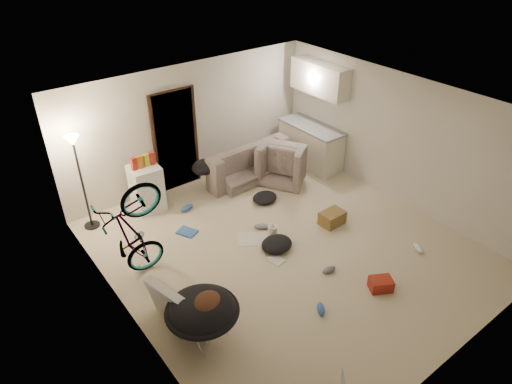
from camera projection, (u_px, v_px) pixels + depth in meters
floor at (286, 248)px, 7.82m from camera, size 5.50×6.00×0.02m
ceiling at (292, 110)px, 6.48m from camera, size 5.50×6.00×0.02m
wall_back at (191, 124)px, 9.18m from camera, size 5.50×0.02×2.50m
wall_front at (464, 296)px, 5.13m from camera, size 5.50×0.02×2.50m
wall_left at (123, 255)px, 5.73m from camera, size 0.02×6.00×2.50m
wall_right at (399, 140)px, 8.58m from camera, size 0.02×6.00×2.50m
doorway at (175, 141)px, 9.07m from camera, size 0.85×0.10×2.04m
door_trim at (176, 141)px, 9.05m from camera, size 0.97×0.04×2.10m
floor_lamp at (78, 163)px, 7.67m from camera, size 0.28×0.28×1.81m
kitchen_counter at (311, 146)px, 10.18m from camera, size 0.60×1.50×0.88m
counter_top at (312, 127)px, 9.94m from camera, size 0.64×1.54×0.04m
kitchen_uppers at (320, 78)px, 9.45m from camera, size 0.38×1.40×0.65m
sofa at (243, 164)px, 9.77m from camera, size 1.98×0.83×0.57m
armchair at (286, 163)px, 9.74m from camera, size 1.24×1.28×0.63m
bicycle at (136, 254)px, 6.95m from camera, size 1.82×0.88×1.03m
mini_fridge at (147, 188)px, 8.62m from camera, size 0.56×0.56×0.90m
snack_box_0 at (134, 165)px, 8.24m from camera, size 0.11×0.08×0.30m
snack_box_1 at (140, 163)px, 8.30m from camera, size 0.12×0.09×0.30m
snack_box_2 at (146, 161)px, 8.37m from camera, size 0.12×0.10×0.30m
snack_box_3 at (152, 160)px, 8.43m from camera, size 0.11×0.08×0.30m
saucer_chair at (203, 316)px, 5.97m from camera, size 0.98×0.98×0.70m
hoodie at (206, 304)px, 5.87m from camera, size 0.61×0.57×0.22m
sofa_drape at (205, 167)px, 9.14m from camera, size 0.63×0.55×0.28m
tv_box at (177, 309)px, 6.18m from camera, size 0.48×1.05×0.68m
drink_case_a at (332, 218)px, 8.35m from camera, size 0.45×0.32×0.25m
drink_case_b at (381, 284)px, 6.93m from camera, size 0.41×0.38×0.19m
juicer at (272, 230)px, 8.09m from camera, size 0.17×0.17×0.25m
newspaper at (253, 239)px, 8.03m from camera, size 0.66×0.62×0.01m
book_blue at (187, 232)px, 8.17m from camera, size 0.37×0.41×0.03m
book_white at (276, 260)px, 7.53m from camera, size 0.23×0.28×0.02m
shoe_0 at (187, 208)px, 8.76m from camera, size 0.31×0.17×0.11m
shoe_1 at (262, 226)px, 8.25m from camera, size 0.31×0.27×0.11m
shoe_2 at (321, 309)px, 6.56m from camera, size 0.25×0.27×0.10m
shoe_3 at (329, 270)px, 7.27m from camera, size 0.27×0.13×0.10m
shoe_4 at (418, 248)px, 7.74m from camera, size 0.21×0.30×0.10m
clothes_lump_a at (277, 244)px, 7.76m from camera, size 0.60×0.53×0.18m
clothes_lump_b at (265, 198)px, 9.03m from camera, size 0.58×0.53×0.16m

